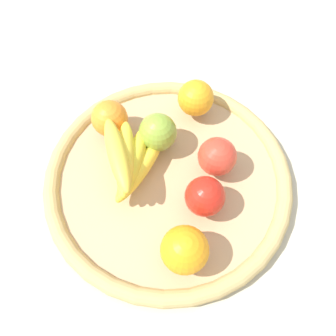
% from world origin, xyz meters
% --- Properties ---
extents(ground_plane, '(2.40, 2.40, 0.00)m').
position_xyz_m(ground_plane, '(0.00, 0.00, 0.00)').
color(ground_plane, '#BEB79E').
rests_on(ground_plane, ground).
extents(basket, '(0.48, 0.48, 0.04)m').
position_xyz_m(basket, '(0.00, 0.00, 0.02)').
color(basket, tan).
rests_on(basket, ground_plane).
extents(orange_0, '(0.08, 0.08, 0.07)m').
position_xyz_m(orange_0, '(0.10, -0.12, 0.07)').
color(orange_0, orange).
rests_on(orange_0, basket).
extents(orange_1, '(0.10, 0.10, 0.07)m').
position_xyz_m(orange_1, '(-0.08, -0.14, 0.07)').
color(orange_1, orange).
rests_on(orange_1, basket).
extents(apple_1, '(0.10, 0.10, 0.07)m').
position_xyz_m(apple_1, '(-0.09, 0.00, 0.07)').
color(apple_1, red).
rests_on(apple_1, basket).
extents(banana_bunch, '(0.13, 0.16, 0.08)m').
position_xyz_m(banana_bunch, '(0.07, -0.02, 0.08)').
color(banana_bunch, yellow).
rests_on(banana_bunch, basket).
extents(apple_0, '(0.10, 0.10, 0.07)m').
position_xyz_m(apple_0, '(-0.05, 0.07, 0.07)').
color(apple_0, red).
rests_on(apple_0, basket).
extents(apple_2, '(0.08, 0.08, 0.07)m').
position_xyz_m(apple_2, '(0.01, -0.07, 0.07)').
color(apple_2, '#83A434').
rests_on(apple_2, basket).
extents(orange_2, '(0.11, 0.11, 0.08)m').
position_xyz_m(orange_2, '(-0.00, 0.16, 0.08)').
color(orange_2, orange).
rests_on(orange_2, basket).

